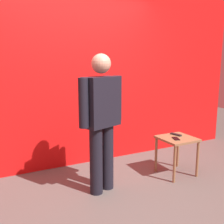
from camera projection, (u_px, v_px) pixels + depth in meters
ground_plane at (116, 205)px, 2.96m from camera, size 12.00×12.00×0.00m
back_wall_red at (72, 69)px, 3.90m from camera, size 5.97×0.12×2.89m
standing_person at (101, 117)px, 3.13m from camera, size 0.65×0.35×1.65m
side_table at (177, 144)px, 3.69m from camera, size 0.46×0.46×0.53m
cell_phone at (176, 139)px, 3.61m from camera, size 0.12×0.16×0.01m
tv_remote at (176, 134)px, 3.79m from camera, size 0.08×0.18×0.02m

